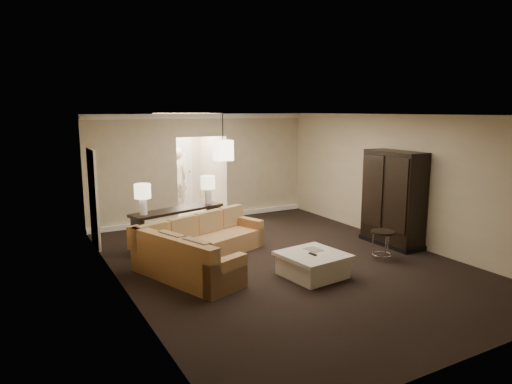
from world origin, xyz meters
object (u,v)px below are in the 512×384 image
coffee_table (313,264)px  drink_table (382,239)px  armoire (393,200)px  sectional_sofa (200,248)px  console_table (178,224)px  person (176,175)px

coffee_table → drink_table: (1.72, 0.08, 0.20)m
coffee_table → drink_table: size_ratio=2.00×
coffee_table → armoire: 2.85m
sectional_sofa → drink_table: 3.53m
sectional_sofa → armoire: size_ratio=1.44×
sectional_sofa → coffee_table: (1.51, -1.51, -0.12)m
armoire → drink_table: armoire is taller
armoire → drink_table: 1.27m
console_table → person: size_ratio=1.08×
coffee_table → armoire: armoire is taller
drink_table → person: bearing=106.8°
console_table → armoire: size_ratio=1.06×
sectional_sofa → drink_table: bearing=-43.6°
sectional_sofa → armoire: bearing=-30.1°
console_table → drink_table: bearing=-56.1°
sectional_sofa → console_table: sectional_sofa is taller
console_table → armoire: (4.09, -2.14, 0.49)m
sectional_sofa → armoire: armoire is taller
drink_table → coffee_table: bearing=-177.2°
coffee_table → person: size_ratio=0.57×
drink_table → person: person is taller
console_table → person: bearing=56.6°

